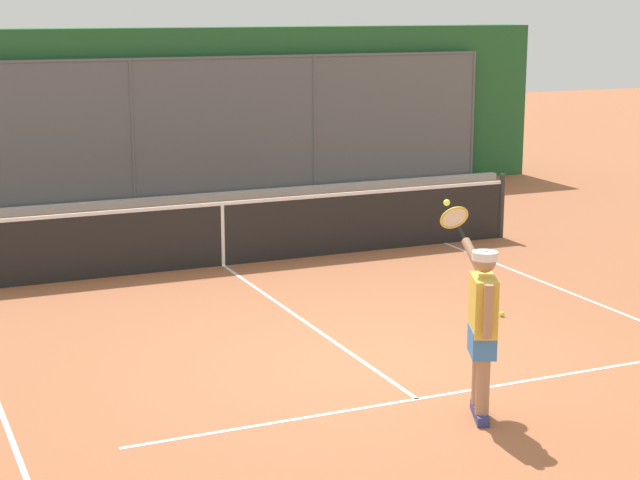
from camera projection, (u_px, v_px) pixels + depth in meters
ground_plane at (367, 365)px, 11.36m from camera, size 60.00×60.00×0.00m
court_line_markings at (426, 405)px, 10.20m from camera, size 7.62×10.86×0.01m
fence_backdrop at (124, 116)px, 20.68m from camera, size 18.13×1.37×3.35m
tennis_net at (223, 233)px, 15.58m from camera, size 9.79×0.09×1.07m
tennis_player at (482, 321)px, 9.72m from camera, size 0.51×1.35×1.90m
tennis_ball_near_net at (502, 314)px, 13.10m from camera, size 0.07×0.07×0.07m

